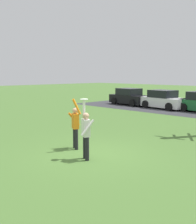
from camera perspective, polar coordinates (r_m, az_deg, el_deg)
ground_plane at (r=10.50m, az=-1.59°, el=-8.59°), size 120.00×120.00×0.00m
person_catcher at (r=9.62m, az=-2.49°, el=-4.09°), size 0.58×0.51×2.08m
person_defender at (r=11.03m, az=-4.65°, el=-2.58°), size 0.64×0.59×2.04m
frisbee_disc at (r=9.67m, az=-2.90°, el=2.62°), size 0.27×0.27×0.02m
parked_car_black at (r=27.15m, az=6.47°, el=3.03°), size 4.28×2.39×1.59m
parked_car_white at (r=24.66m, az=13.26°, el=2.39°), size 4.28×2.39×1.59m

